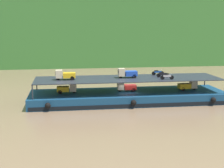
{
  "coord_description": "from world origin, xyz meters",
  "views": [
    {
      "loc": [
        -8.89,
        -45.65,
        11.0
      ],
      "look_at": [
        -2.32,
        0.0,
        2.7
      ],
      "focal_mm": 52.71,
      "sensor_mm": 36.0,
      "label": 1
    }
  ],
  "objects_px": {
    "cargo_barge": "(128,97)",
    "mini_truck_upper_stern": "(65,75)",
    "motorcycle_upper_centre": "(163,74)",
    "motorcycle_upper_stbd": "(158,72)",
    "mini_truck_lower_mid": "(188,85)",
    "mini_truck_lower_aft": "(126,87)",
    "mini_truck_lower_stern": "(67,88)",
    "motorcycle_upper_port": "(167,77)",
    "mini_truck_upper_mid": "(127,73)"
  },
  "relations": [
    {
      "from": "cargo_barge",
      "to": "mini_truck_upper_stern",
      "type": "relative_size",
      "value": 10.21
    },
    {
      "from": "motorcycle_upper_centre",
      "to": "motorcycle_upper_stbd",
      "type": "distance_m",
      "value": 2.06
    },
    {
      "from": "mini_truck_lower_mid",
      "to": "mini_truck_lower_aft",
      "type": "bearing_deg",
      "value": 177.72
    },
    {
      "from": "mini_truck_lower_aft",
      "to": "motorcycle_upper_stbd",
      "type": "xyz_separation_m",
      "value": [
        5.15,
        1.7,
        1.74
      ]
    },
    {
      "from": "cargo_barge",
      "to": "motorcycle_upper_stbd",
      "type": "height_order",
      "value": "motorcycle_upper_stbd"
    },
    {
      "from": "mini_truck_lower_stern",
      "to": "mini_truck_lower_mid",
      "type": "bearing_deg",
      "value": -0.74
    },
    {
      "from": "motorcycle_upper_port",
      "to": "motorcycle_upper_centre",
      "type": "bearing_deg",
      "value": 88.82
    },
    {
      "from": "mini_truck_lower_aft",
      "to": "motorcycle_upper_port",
      "type": "bearing_deg",
      "value": -24.53
    },
    {
      "from": "mini_truck_lower_stern",
      "to": "motorcycle_upper_stbd",
      "type": "bearing_deg",
      "value": 7.64
    },
    {
      "from": "mini_truck_lower_stern",
      "to": "motorcycle_upper_centre",
      "type": "xyz_separation_m",
      "value": [
        13.85,
        -0.22,
        1.74
      ]
    },
    {
      "from": "cargo_barge",
      "to": "mini_truck_lower_mid",
      "type": "bearing_deg",
      "value": 0.12
    },
    {
      "from": "mini_truck_lower_aft",
      "to": "mini_truck_lower_mid",
      "type": "relative_size",
      "value": 1.0
    },
    {
      "from": "mini_truck_lower_aft",
      "to": "mini_truck_upper_mid",
      "type": "height_order",
      "value": "mini_truck_upper_mid"
    },
    {
      "from": "mini_truck_upper_stern",
      "to": "motorcycle_upper_stbd",
      "type": "height_order",
      "value": "mini_truck_upper_stern"
    },
    {
      "from": "mini_truck_upper_mid",
      "to": "motorcycle_upper_port",
      "type": "xyz_separation_m",
      "value": [
        5.2,
        -2.33,
        -0.26
      ]
    },
    {
      "from": "mini_truck_lower_mid",
      "to": "motorcycle_upper_centre",
      "type": "height_order",
      "value": "motorcycle_upper_centre"
    },
    {
      "from": "mini_truck_lower_aft",
      "to": "motorcycle_upper_stbd",
      "type": "relative_size",
      "value": 1.46
    },
    {
      "from": "mini_truck_lower_mid",
      "to": "mini_truck_upper_stern",
      "type": "height_order",
      "value": "mini_truck_upper_stern"
    },
    {
      "from": "cargo_barge",
      "to": "mini_truck_lower_stern",
      "type": "distance_m",
      "value": 8.81
    },
    {
      "from": "mini_truck_lower_stern",
      "to": "mini_truck_upper_mid",
      "type": "height_order",
      "value": "mini_truck_upper_mid"
    },
    {
      "from": "motorcycle_upper_port",
      "to": "motorcycle_upper_centre",
      "type": "xyz_separation_m",
      "value": [
        0.04,
        2.06,
        0.0
      ]
    },
    {
      "from": "mini_truck_lower_mid",
      "to": "motorcycle_upper_centre",
      "type": "distance_m",
      "value": 4.25
    },
    {
      "from": "mini_truck_upper_stern",
      "to": "cargo_barge",
      "type": "bearing_deg",
      "value": 1.15
    },
    {
      "from": "mini_truck_lower_mid",
      "to": "motorcycle_upper_port",
      "type": "distance_m",
      "value": 4.75
    },
    {
      "from": "cargo_barge",
      "to": "mini_truck_lower_aft",
      "type": "bearing_deg",
      "value": 113.18
    },
    {
      "from": "motorcycle_upper_centre",
      "to": "mini_truck_lower_stern",
      "type": "bearing_deg",
      "value": 179.09
    },
    {
      "from": "mini_truck_lower_stern",
      "to": "mini_truck_lower_aft",
      "type": "distance_m",
      "value": 8.52
    },
    {
      "from": "mini_truck_lower_stern",
      "to": "motorcycle_upper_centre",
      "type": "bearing_deg",
      "value": -0.91
    },
    {
      "from": "mini_truck_lower_stern",
      "to": "motorcycle_upper_port",
      "type": "distance_m",
      "value": 14.1
    },
    {
      "from": "cargo_barge",
      "to": "mini_truck_upper_stern",
      "type": "bearing_deg",
      "value": -178.85
    },
    {
      "from": "mini_truck_lower_mid",
      "to": "motorcycle_upper_port",
      "type": "height_order",
      "value": "motorcycle_upper_port"
    },
    {
      "from": "mini_truck_lower_mid",
      "to": "mini_truck_upper_mid",
      "type": "distance_m",
      "value": 9.33
    },
    {
      "from": "mini_truck_upper_stern",
      "to": "mini_truck_upper_mid",
      "type": "height_order",
      "value": "same"
    },
    {
      "from": "motorcycle_upper_port",
      "to": "mini_truck_upper_stern",
      "type": "bearing_deg",
      "value": 172.49
    },
    {
      "from": "mini_truck_lower_stern",
      "to": "motorcycle_upper_port",
      "type": "relative_size",
      "value": 1.46
    },
    {
      "from": "mini_truck_upper_mid",
      "to": "motorcycle_upper_centre",
      "type": "xyz_separation_m",
      "value": [
        5.24,
        -0.28,
        -0.26
      ]
    },
    {
      "from": "mini_truck_lower_mid",
      "to": "motorcycle_upper_port",
      "type": "xyz_separation_m",
      "value": [
        -3.92,
        -2.05,
        1.74
      ]
    },
    {
      "from": "motorcycle_upper_port",
      "to": "motorcycle_upper_stbd",
      "type": "bearing_deg",
      "value": 91.95
    },
    {
      "from": "cargo_barge",
      "to": "mini_truck_lower_mid",
      "type": "distance_m",
      "value": 9.15
    },
    {
      "from": "motorcycle_upper_port",
      "to": "motorcycle_upper_stbd",
      "type": "height_order",
      "value": "same"
    },
    {
      "from": "mini_truck_lower_aft",
      "to": "motorcycle_upper_centre",
      "type": "distance_m",
      "value": 5.62
    },
    {
      "from": "cargo_barge",
      "to": "mini_truck_upper_mid",
      "type": "distance_m",
      "value": 3.46
    },
    {
      "from": "mini_truck_lower_aft",
      "to": "mini_truck_lower_stern",
      "type": "bearing_deg",
      "value": -179.07
    },
    {
      "from": "mini_truck_lower_aft",
      "to": "motorcycle_upper_stbd",
      "type": "bearing_deg",
      "value": 18.24
    },
    {
      "from": "cargo_barge",
      "to": "motorcycle_upper_centre",
      "type": "height_order",
      "value": "motorcycle_upper_centre"
    },
    {
      "from": "mini_truck_lower_stern",
      "to": "mini_truck_lower_aft",
      "type": "relative_size",
      "value": 1.01
    },
    {
      "from": "cargo_barge",
      "to": "mini_truck_lower_mid",
      "type": "height_order",
      "value": "mini_truck_lower_mid"
    },
    {
      "from": "mini_truck_upper_stern",
      "to": "motorcycle_upper_stbd",
      "type": "relative_size",
      "value": 1.44
    },
    {
      "from": "mini_truck_lower_aft",
      "to": "mini_truck_lower_mid",
      "type": "height_order",
      "value": "same"
    },
    {
      "from": "mini_truck_lower_aft",
      "to": "mini_truck_lower_mid",
      "type": "xyz_separation_m",
      "value": [
        9.2,
        -0.37,
        0.0
      ]
    }
  ]
}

